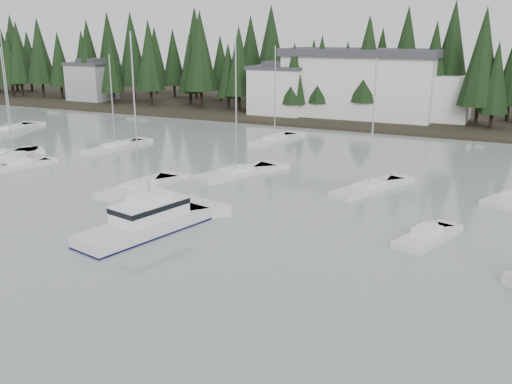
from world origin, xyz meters
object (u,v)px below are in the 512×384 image
sailboat_5 (12,130)px  runabout_1 (426,239)px  sailboat_12 (14,160)px  house_west (279,89)px  cabin_cruiser_center (147,223)px  sailboat_10 (275,141)px  house_far_west (92,80)px  sailboat_3 (369,189)px  harbor_inn (373,84)px  sailboat_2 (237,174)px  runabout_0 (20,167)px  sailboat_0 (115,148)px  sailboat_7 (139,189)px

sailboat_5 → runabout_1: size_ratio=2.28×
sailboat_12 → house_west: bearing=-43.2°
sailboat_5 → runabout_1: sailboat_5 is taller
cabin_cruiser_center → sailboat_10: sailboat_10 is taller
house_far_west → sailboat_3: bearing=-31.1°
harbor_inn → sailboat_2: sailboat_2 is taller
sailboat_10 → runabout_0: size_ratio=1.81×
runabout_1 → sailboat_0: bearing=86.2°
sailboat_0 → sailboat_3: size_ratio=0.96×
sailboat_0 → runabout_1: 43.75m
sailboat_10 → house_west: bearing=28.0°
cabin_cruiser_center → runabout_1: 20.31m
sailboat_10 → runabout_1: size_ratio=1.97×
sailboat_10 → sailboat_12: (-22.65, -22.92, 0.01)m
house_far_west → sailboat_5: (11.79, -31.69, -4.33)m
runabout_0 → sailboat_0: bearing=2.9°
sailboat_0 → sailboat_10: (16.19, 12.81, 0.00)m
runabout_1 → sailboat_7: bearing=103.3°
sailboat_10 → runabout_1: 37.99m
sailboat_2 → sailboat_5: size_ratio=0.95×
harbor_inn → runabout_0: bearing=-117.6°
house_west → sailboat_0: size_ratio=0.79×
sailboat_3 → sailboat_5: sailboat_5 is taller
sailboat_2 → sailboat_3: sailboat_2 is taller
sailboat_10 → sailboat_12: sailboat_12 is taller
cabin_cruiser_center → house_west: bearing=27.0°
runabout_1 → sailboat_5: bearing=90.2°
sailboat_0 → sailboat_12: 11.99m
house_far_west → sailboat_7: (48.02, -49.77, -4.32)m
sailboat_2 → runabout_0: bearing=130.8°
sailboat_3 → runabout_0: sailboat_3 is taller
harbor_inn → sailboat_10: sailboat_10 is taller
house_far_west → runabout_0: size_ratio=1.19×
house_west → sailboat_12: sailboat_12 is taller
house_west → cabin_cruiser_center: house_west is taller
sailboat_7 → sailboat_12: 20.88m
house_far_west → sailboat_2: sailboat_2 is taller
sailboat_3 → runabout_0: bearing=124.3°
house_far_west → sailboat_0: (33.99, -35.68, -4.34)m
sailboat_3 → sailboat_12: bearing=119.8°
sailboat_5 → sailboat_10: sailboat_5 is taller
house_west → sailboat_7: (6.02, -47.77, -4.57)m
sailboat_0 → sailboat_7: sailboat_7 is taller
harbor_inn → sailboat_10: 25.80m
sailboat_2 → sailboat_10: 18.40m
sailboat_2 → sailboat_5: 42.96m
sailboat_2 → sailboat_7: bearing=169.9°
sailboat_5 → sailboat_10: bearing=-90.9°
sailboat_2 → sailboat_10: sailboat_2 is taller
harbor_inn → sailboat_2: bearing=-94.5°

